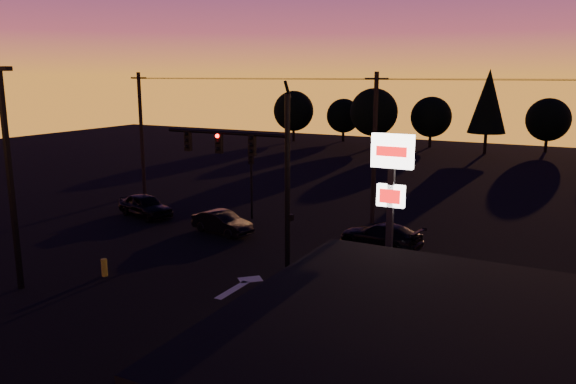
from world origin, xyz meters
name	(u,v)px	position (x,y,z in m)	size (l,w,h in m)	color
ground	(209,296)	(0.00, 0.00, 0.00)	(120.00, 120.00, 0.00)	black
lane_arrow	(241,285)	(0.50, 1.67, 0.01)	(1.20, 3.10, 0.01)	beige
traffic_signal_mast	(256,163)	(-0.10, 3.99, 4.94)	(6.79, 0.52, 8.58)	black
secondary_signal	(251,174)	(-5.00, 11.49, 2.86)	(0.30, 0.31, 4.35)	black
parking_lot_light	(9,165)	(-7.50, -3.00, 5.27)	(1.25, 0.30, 9.14)	black
pylon_sign	(391,187)	(7.00, 1.50, 4.91)	(1.50, 0.28, 6.80)	black
utility_pole_0	(141,133)	(-16.00, 14.00, 4.59)	(1.40, 0.26, 9.00)	black
utility_pole_1	(374,148)	(2.00, 14.00, 4.59)	(1.40, 0.26, 9.00)	black
power_wires	(377,79)	(2.00, 14.00, 8.57)	(36.00, 1.22, 0.07)	black
bollard	(104,267)	(-5.48, -0.27, 0.40)	(0.27, 0.27, 0.80)	gold
tree_0	(294,111)	(-22.00, 50.00, 4.06)	(5.36, 5.36, 6.74)	black
tree_1	(343,116)	(-16.00, 53.00, 3.43)	(4.54, 4.54, 5.71)	black
tree_2	(374,112)	(-10.00, 48.00, 4.37)	(5.77, 5.78, 7.26)	black
tree_3	(431,117)	(-4.00, 52.00, 3.75)	(4.95, 4.95, 6.22)	black
tree_4	(488,101)	(3.00, 49.00, 5.93)	(4.18, 4.18, 9.50)	black
tree_5	(548,120)	(9.00, 54.00, 3.75)	(4.95, 4.95, 6.22)	black
car_left	(145,205)	(-11.28, 8.85, 0.71)	(1.69, 4.19, 1.43)	black
car_mid	(222,222)	(-4.79, 7.97, 0.63)	(1.32, 3.79, 1.25)	black
car_right	(381,235)	(4.01, 9.60, 0.64)	(1.80, 4.43, 1.29)	black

